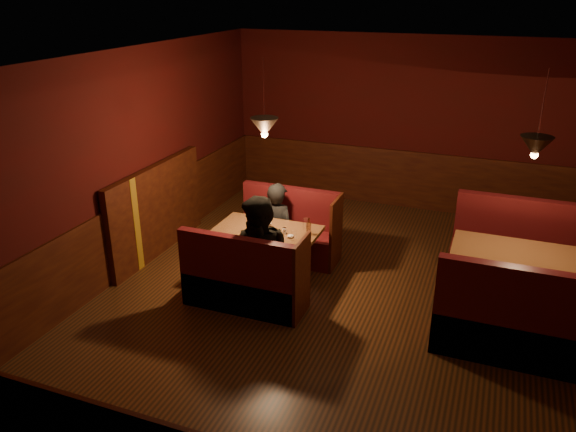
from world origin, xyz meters
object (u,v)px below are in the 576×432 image
at_px(second_bench_near, 513,328).
at_px(diner_b, 261,240).
at_px(diner_a, 278,210).
at_px(second_bench_far, 515,258).
at_px(main_bench_near, 244,285).
at_px(second_table, 514,270).
at_px(main_bench_far, 289,236).
at_px(main_table, 267,242).

distance_m(second_bench_near, diner_b, 2.88).
xyz_separation_m(second_bench_near, diner_a, (-3.10, 1.24, 0.39)).
height_order(second_bench_far, second_bench_near, same).
xyz_separation_m(second_bench_far, diner_b, (-2.83, -1.65, 0.50)).
bearing_deg(diner_b, main_bench_near, -126.70).
bearing_deg(second_table, second_bench_far, 87.80).
height_order(main_bench_near, diner_a, diner_a).
xyz_separation_m(main_bench_far, diner_b, (0.16, -1.34, 0.54)).
bearing_deg(main_table, second_bench_far, 19.44).
height_order(main_table, diner_a, diner_a).
xyz_separation_m(second_bench_near, diner_b, (-2.83, 0.06, 0.50)).
relative_size(main_bench_near, second_table, 1.02).
bearing_deg(second_table, main_bench_far, 169.56).
xyz_separation_m(main_table, main_bench_near, (0.02, -0.76, -0.23)).
height_order(second_bench_near, diner_b, diner_b).
bearing_deg(second_bench_near, second_table, 92.20).
distance_m(main_bench_near, second_table, 3.12).
height_order(main_bench_near, second_table, main_bench_near).
bearing_deg(second_bench_near, diner_a, 158.20).
bearing_deg(diner_a, second_table, -172.84).
height_order(main_bench_near, second_bench_near, second_bench_near).
bearing_deg(second_table, diner_b, -164.09).
relative_size(main_bench_near, second_bench_far, 0.93).
xyz_separation_m(main_bench_far, main_bench_near, (0.00, -1.51, 0.00)).
relative_size(main_bench_far, second_bench_far, 0.93).
bearing_deg(main_table, diner_a, 99.24).
distance_m(main_bench_far, diner_a, 0.47).
bearing_deg(main_table, diner_b, -73.44).
xyz_separation_m(main_table, second_table, (2.97, 0.21, 0.05)).
bearing_deg(main_bench_far, diner_b, -83.23).
xyz_separation_m(main_bench_far, diner_a, (-0.11, -0.16, 0.43)).
xyz_separation_m(main_bench_far, second_bench_near, (2.99, -1.40, 0.04)).
xyz_separation_m(second_table, second_bench_near, (0.03, -0.85, -0.24)).
height_order(second_bench_far, diner_a, diner_a).
bearing_deg(diner_a, main_bench_far, -111.43).
height_order(main_bench_near, diner_b, diner_b).
relative_size(main_bench_far, diner_b, 0.85).
relative_size(main_bench_far, second_bench_near, 0.93).
bearing_deg(diner_b, main_table, 113.61).
xyz_separation_m(second_table, second_bench_far, (0.03, 0.85, -0.24)).
distance_m(main_table, main_bench_far, 0.79).
bearing_deg(main_bench_far, main_bench_near, -90.00).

